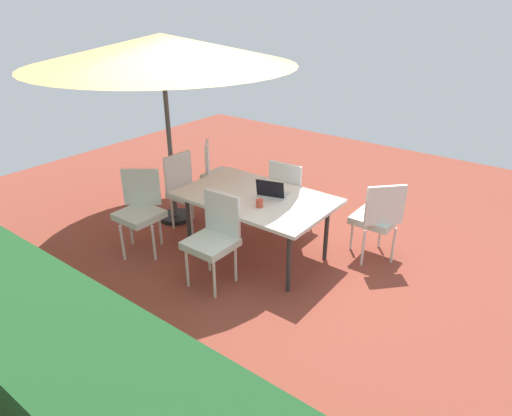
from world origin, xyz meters
TOP-DOWN VIEW (x-y plane):
  - ground_plane at (0.00, 0.00)m, footprint 10.00×10.00m
  - hedge_row at (0.00, 2.85)m, footprint 6.30×0.70m
  - dining_table at (0.00, 0.00)m, footprint 1.72×1.08m
  - patio_umbrella at (1.44, -0.06)m, footprint 3.22×3.22m
  - chair_northeast at (1.14, 0.73)m, footprint 0.58×0.58m
  - chair_south at (-0.01, -0.71)m, footprint 0.46×0.47m
  - chair_east at (1.13, -0.02)m, footprint 0.46×0.46m
  - chair_southwest at (-1.15, -0.74)m, footprint 0.59×0.59m
  - chair_southeast at (1.18, -0.69)m, footprint 0.59×0.58m
  - chair_north at (0.01, 0.71)m, footprint 0.46×0.47m
  - laptop at (-0.15, -0.10)m, footprint 0.38×0.32m
  - cup at (-0.20, 0.21)m, footprint 0.08×0.08m

SIDE VIEW (x-z plane):
  - ground_plane at x=0.00m, z-range -0.02..0.00m
  - chair_northeast at x=1.14m, z-range 0.06..1.04m
  - chair_south at x=-0.01m, z-range 0.06..1.04m
  - chair_east at x=1.13m, z-range 0.06..1.04m
  - chair_southwest at x=-1.15m, z-range 0.06..1.04m
  - chair_southeast at x=1.18m, z-range 0.06..1.04m
  - chair_north at x=0.01m, z-range 0.06..1.04m
  - hedge_row at x=0.00m, z-range 0.00..1.30m
  - dining_table at x=0.00m, z-range 0.32..1.08m
  - cup at x=-0.20m, z-range 0.75..0.84m
  - laptop at x=-0.15m, z-range 0.69..0.91m
  - patio_umbrella at x=1.44m, z-range 1.01..3.41m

